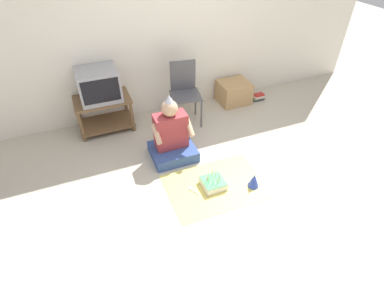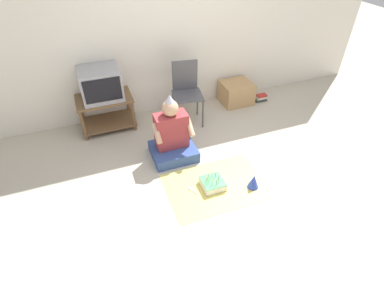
{
  "view_description": "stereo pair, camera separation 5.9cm",
  "coord_description": "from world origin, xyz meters",
  "px_view_note": "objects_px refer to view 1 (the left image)",
  "views": [
    {
      "loc": [
        -1.34,
        -1.99,
        2.47
      ],
      "look_at": [
        -0.35,
        0.46,
        0.35
      ],
      "focal_mm": 28.0,
      "sensor_mm": 36.0,
      "label": 1
    },
    {
      "loc": [
        -1.28,
        -2.01,
        2.47
      ],
      "look_at": [
        -0.35,
        0.46,
        0.35
      ],
      "focal_mm": 28.0,
      "sensor_mm": 36.0,
      "label": 2
    }
  ],
  "objects_px": {
    "folding_chair": "(185,89)",
    "birthday_cake": "(213,183)",
    "person_seated": "(172,138)",
    "party_hat_blue": "(254,180)",
    "tv": "(99,85)",
    "cardboard_box_stack": "(234,92)",
    "book_pile": "(258,97)"
  },
  "relations": [
    {
      "from": "cardboard_box_stack",
      "to": "book_pile",
      "type": "bearing_deg",
      "value": -13.44
    },
    {
      "from": "cardboard_box_stack",
      "to": "book_pile",
      "type": "distance_m",
      "value": 0.44
    },
    {
      "from": "tv",
      "to": "party_hat_blue",
      "type": "relative_size",
      "value": 3.03
    },
    {
      "from": "tv",
      "to": "folding_chair",
      "type": "distance_m",
      "value": 1.15
    },
    {
      "from": "cardboard_box_stack",
      "to": "person_seated",
      "type": "bearing_deg",
      "value": -146.07
    },
    {
      "from": "tv",
      "to": "cardboard_box_stack",
      "type": "relative_size",
      "value": 1.09
    },
    {
      "from": "party_hat_blue",
      "to": "person_seated",
      "type": "bearing_deg",
      "value": 127.63
    },
    {
      "from": "folding_chair",
      "to": "party_hat_blue",
      "type": "distance_m",
      "value": 1.65
    },
    {
      "from": "tv",
      "to": "party_hat_blue",
      "type": "height_order",
      "value": "tv"
    },
    {
      "from": "folding_chair",
      "to": "person_seated",
      "type": "height_order",
      "value": "folding_chair"
    },
    {
      "from": "tv",
      "to": "party_hat_blue",
      "type": "distance_m",
      "value": 2.31
    },
    {
      "from": "folding_chair",
      "to": "book_pile",
      "type": "xyz_separation_m",
      "value": [
        1.32,
        0.09,
        -0.45
      ]
    },
    {
      "from": "cardboard_box_stack",
      "to": "tv",
      "type": "bearing_deg",
      "value": 179.78
    },
    {
      "from": "birthday_cake",
      "to": "party_hat_blue",
      "type": "distance_m",
      "value": 0.46
    },
    {
      "from": "birthday_cake",
      "to": "party_hat_blue",
      "type": "height_order",
      "value": "party_hat_blue"
    },
    {
      "from": "birthday_cake",
      "to": "person_seated",
      "type": "bearing_deg",
      "value": 109.43
    },
    {
      "from": "book_pile",
      "to": "folding_chair",
      "type": "bearing_deg",
      "value": -175.91
    },
    {
      "from": "tv",
      "to": "person_seated",
      "type": "distance_m",
      "value": 1.21
    },
    {
      "from": "folding_chair",
      "to": "birthday_cake",
      "type": "bearing_deg",
      "value": -98.07
    },
    {
      "from": "book_pile",
      "to": "party_hat_blue",
      "type": "bearing_deg",
      "value": -123.31
    },
    {
      "from": "birthday_cake",
      "to": "folding_chair",
      "type": "bearing_deg",
      "value": 81.93
    },
    {
      "from": "person_seated",
      "to": "party_hat_blue",
      "type": "xyz_separation_m",
      "value": [
        0.67,
        -0.87,
        -0.18
      ]
    },
    {
      "from": "folding_chair",
      "to": "person_seated",
      "type": "distance_m",
      "value": 0.88
    },
    {
      "from": "folding_chair",
      "to": "person_seated",
      "type": "xyz_separation_m",
      "value": [
        -0.45,
        -0.72,
        -0.23
      ]
    },
    {
      "from": "book_pile",
      "to": "birthday_cake",
      "type": "xyz_separation_m",
      "value": [
        -1.52,
        -1.51,
        0.0
      ]
    },
    {
      "from": "tv",
      "to": "book_pile",
      "type": "relative_size",
      "value": 2.52
    },
    {
      "from": "book_pile",
      "to": "party_hat_blue",
      "type": "distance_m",
      "value": 2.01
    },
    {
      "from": "book_pile",
      "to": "cardboard_box_stack",
      "type": "bearing_deg",
      "value": 166.56
    },
    {
      "from": "folding_chair",
      "to": "cardboard_box_stack",
      "type": "relative_size",
      "value": 1.83
    },
    {
      "from": "tv",
      "to": "person_seated",
      "type": "relative_size",
      "value": 0.61
    },
    {
      "from": "cardboard_box_stack",
      "to": "person_seated",
      "type": "height_order",
      "value": "person_seated"
    },
    {
      "from": "folding_chair",
      "to": "person_seated",
      "type": "relative_size",
      "value": 1.02
    }
  ]
}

